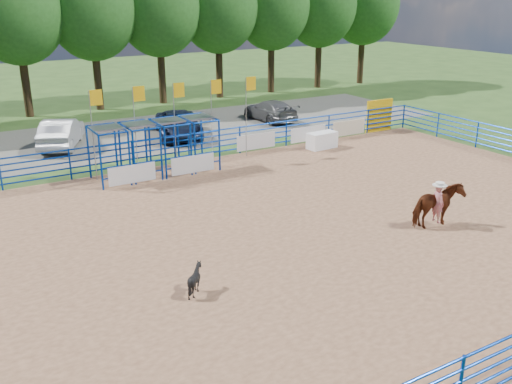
# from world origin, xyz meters

# --- Properties ---
(ground) EXTENTS (120.00, 120.00, 0.00)m
(ground) POSITION_xyz_m (0.00, 0.00, 0.00)
(ground) COLOR #3F6127
(ground) RESTS_ON ground
(arena_dirt) EXTENTS (30.00, 20.00, 0.02)m
(arena_dirt) POSITION_xyz_m (0.00, 0.00, 0.01)
(arena_dirt) COLOR #A07150
(arena_dirt) RESTS_ON ground
(gravel_strip) EXTENTS (40.00, 10.00, 0.01)m
(gravel_strip) POSITION_xyz_m (0.00, 17.00, 0.01)
(gravel_strip) COLOR slate
(gravel_strip) RESTS_ON ground
(announcer_table) EXTENTS (1.75, 0.92, 0.90)m
(announcer_table) POSITION_xyz_m (7.46, 8.58, 0.47)
(announcer_table) COLOR white
(announcer_table) RESTS_ON arena_dirt
(horse_and_rider) EXTENTS (2.00, 1.00, 2.47)m
(horse_and_rider) POSITION_xyz_m (4.34, -2.64, 0.93)
(horse_and_rider) COLOR #642C14
(horse_and_rider) RESTS_ON arena_dirt
(calf) EXTENTS (0.83, 0.75, 0.87)m
(calf) POSITION_xyz_m (-5.49, -2.58, 0.45)
(calf) COLOR black
(calf) RESTS_ON arena_dirt
(car_b) EXTENTS (3.55, 5.21, 1.63)m
(car_b) POSITION_xyz_m (-4.97, 16.32, 0.82)
(car_b) COLOR #9C9FA5
(car_b) RESTS_ON gravel_strip
(car_c) EXTENTS (3.94, 5.86, 1.49)m
(car_c) POSITION_xyz_m (1.63, 15.10, 0.76)
(car_c) COLOR black
(car_c) RESTS_ON gravel_strip
(car_d) EXTENTS (1.96, 4.76, 1.38)m
(car_d) POSITION_xyz_m (8.82, 16.23, 0.70)
(car_d) COLOR #535255
(car_d) RESTS_ON gravel_strip
(perimeter_fence) EXTENTS (30.10, 20.10, 1.50)m
(perimeter_fence) POSITION_xyz_m (0.00, 0.00, 0.75)
(perimeter_fence) COLOR #07339D
(perimeter_fence) RESTS_ON ground
(chute_assembly) EXTENTS (19.32, 2.41, 4.20)m
(chute_assembly) POSITION_xyz_m (-1.90, 8.84, 1.26)
(chute_assembly) COLOR #07339D
(chute_assembly) RESTS_ON ground
(treeline) EXTENTS (56.40, 6.40, 11.24)m
(treeline) POSITION_xyz_m (0.00, 26.00, 7.53)
(treeline) COLOR #3F2B19
(treeline) RESTS_ON ground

